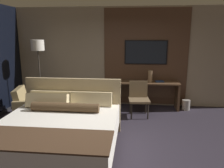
{
  "coord_description": "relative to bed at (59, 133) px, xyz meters",
  "views": [
    {
      "loc": [
        0.42,
        -3.69,
        2.05
      ],
      "look_at": [
        -0.05,
        1.0,
        0.97
      ],
      "focal_mm": 35.0,
      "sensor_mm": 36.0,
      "label": 1
    }
  ],
  "objects": [
    {
      "name": "armchair_by_window",
      "position": [
        -1.18,
        1.56,
        -0.1
      ],
      "size": [
        1.04,
        1.07,
        0.78
      ],
      "rotation": [
        0.0,
        0.0,
        1.81
      ],
      "color": "olive",
      "rests_on": "ground_plane"
    },
    {
      "name": "desk_chair",
      "position": [
        1.42,
        1.97,
        0.16
      ],
      "size": [
        0.55,
        0.55,
        0.88
      ],
      "rotation": [
        0.0,
        0.0,
        0.1
      ],
      "color": "brown",
      "rests_on": "ground_plane"
    },
    {
      "name": "bed",
      "position": [
        0.0,
        0.0,
        0.0
      ],
      "size": [
        2.03,
        2.09,
        1.15
      ],
      "color": "#33281E",
      "rests_on": "ground_plane"
    },
    {
      "name": "floor_lamp",
      "position": [
        -1.26,
        2.19,
        1.25
      ],
      "size": [
        0.34,
        0.34,
        1.9
      ],
      "color": "#282623",
      "rests_on": "ground_plane"
    },
    {
      "name": "ground_plane",
      "position": [
        0.86,
        0.27,
        -0.36
      ],
      "size": [
        16.0,
        16.0,
        0.0
      ],
      "primitive_type": "plane",
      "color": "#28232D"
    },
    {
      "name": "desk",
      "position": [
        1.61,
        2.59,
        0.16
      ],
      "size": [
        1.85,
        0.51,
        0.76
      ],
      "color": "brown",
      "rests_on": "ground_plane"
    },
    {
      "name": "wall_back_tv_panel",
      "position": [
        0.96,
        2.87,
        1.04
      ],
      "size": [
        7.2,
        0.09,
        2.8
      ],
      "color": "gray",
      "rests_on": "ground_plane"
    },
    {
      "name": "waste_bin",
      "position": [
        2.74,
        2.51,
        -0.22
      ],
      "size": [
        0.22,
        0.22,
        0.28
      ],
      "color": "gray",
      "rests_on": "ground_plane"
    },
    {
      "name": "vase_tall",
      "position": [
        1.73,
        2.51,
        0.56
      ],
      "size": [
        0.12,
        0.12,
        0.32
      ],
      "color": "#846647",
      "rests_on": "desk"
    },
    {
      "name": "book",
      "position": [
        2.0,
        2.57,
        0.41
      ],
      "size": [
        0.25,
        0.2,
        0.03
      ],
      "color": "navy",
      "rests_on": "desk"
    },
    {
      "name": "tv",
      "position": [
        1.61,
        2.79,
        1.19
      ],
      "size": [
        1.18,
        0.04,
        0.67
      ],
      "color": "black"
    }
  ]
}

